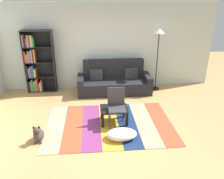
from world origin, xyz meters
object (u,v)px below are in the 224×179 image
Objects in this scene: coffee_table at (114,111)px; dog at (38,134)px; pouf at (122,134)px; standing_lamp at (159,39)px; folding_chair at (116,103)px; tv_remote at (110,108)px; couch at (114,82)px; bookshelf at (36,63)px.

dog is (-1.66, -0.62, -0.15)m from coffee_table.
dog is at bearing 177.10° from pouf.
folding_chair is (-1.51, -2.06, -1.08)m from standing_lamp.
standing_lamp is at bearing 12.12° from tv_remote.
folding_chair is (1.71, 0.55, 0.37)m from dog.
standing_lamp is at bearing 5.10° from couch.
bookshelf reaches higher than folding_chair.
coffee_table is at bearing -44.40° from bookshelf.
couch is 1.95m from folding_chair.
standing_lamp is at bearing -2.45° from bookshelf.
pouf is 4.36× the size of tv_remote.
dog is at bearing -108.26° from folding_chair.
folding_chair reaches higher than dog.
couch is at bearing -174.90° from standing_lamp.
dog is (-1.76, 0.09, 0.05)m from pouf.
couch is 1.88m from standing_lamp.
folding_chair is at bearing 93.83° from pouf.
pouf is 0.77m from tv_remote.
couch is at bearing 87.78° from pouf.
bookshelf is 3.14m from coffee_table.
tv_remote is at bearing 21.16° from dog.
folding_chair reaches higher than coffee_table.
bookshelf is 2.97× the size of coffee_table.
bookshelf is at bearing 95.93° from tv_remote.
couch is at bearing 53.30° from dog.
pouf is 3.42m from standing_lamp.
bookshelf is 2.93m from dog.
folding_chair is (0.14, -0.06, 0.15)m from tv_remote.
bookshelf reaches higher than coffee_table.
bookshelf is 2.13× the size of folding_chair.
tv_remote is (-0.28, -1.88, 0.05)m from couch.
bookshelf is at bearing 128.74° from pouf.
folding_chair is (-0.14, -1.94, 0.20)m from couch.
pouf is at bearing -92.22° from couch.
standing_lamp is at bearing 51.86° from coffee_table.
bookshelf is at bearing -170.74° from folding_chair.
tv_remote reaches higher than pouf.
coffee_table is 0.72× the size of folding_chair.
couch is 15.07× the size of tv_remote.
couch is 1.17× the size of standing_lamp.
couch reaches higher than dog.
coffee_table is (-0.20, -1.87, -0.03)m from couch.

